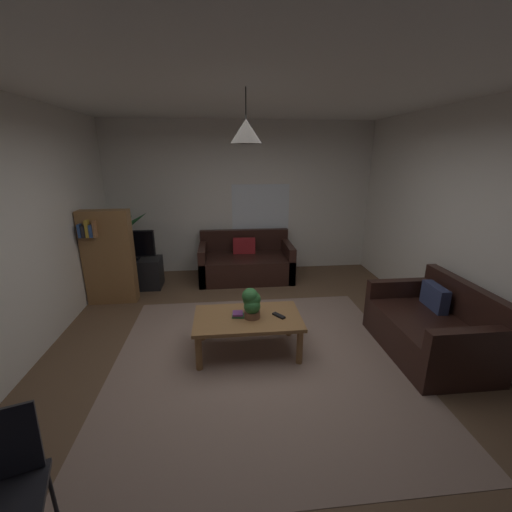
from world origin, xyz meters
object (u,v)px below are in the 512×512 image
couch_right_side (431,330)px  pendant_lamp (246,131)px  coffee_table (248,321)px  tv (130,245)px  folding_chair (2,486)px  potted_plant_on_table (251,302)px  tv_stand (134,273)px  bookshelf_corner (108,257)px  couch_under_window (246,264)px  potted_palm_corner (127,250)px  remote_on_table_0 (279,316)px  book_on_table_1 (238,313)px  book_on_table_0 (238,316)px

couch_right_side → pendant_lamp: bearing=-96.5°
couch_right_side → coffee_table: size_ratio=1.14×
tv → folding_chair: (0.32, -3.89, -0.24)m
potted_plant_on_table → tv_stand: potted_plant_on_table is taller
coffee_table → tv: bearing=130.6°
coffee_table → bookshelf_corner: size_ratio=0.84×
tv_stand → pendant_lamp: pendant_lamp is taller
couch_under_window → potted_palm_corner: bearing=174.9°
folding_chair → couch_under_window: bearing=69.3°
couch_right_side → potted_palm_corner: (-3.97, 2.72, 0.25)m
remote_on_table_0 → tv: size_ratio=0.21×
book_on_table_1 → tv: (-1.64, 2.02, 0.28)m
book_on_table_1 → tv_stand: (-1.64, 2.04, -0.22)m
bookshelf_corner → folding_chair: bearing=-81.5°
book_on_table_1 → remote_on_table_0: (0.45, -0.05, -0.03)m
couch_under_window → book_on_table_0: couch_under_window is taller
coffee_table → folding_chair: folding_chair is taller
potted_palm_corner → bookshelf_corner: bookshelf_corner is taller
remote_on_table_0 → potted_plant_on_table: bearing=-39.3°
remote_on_table_0 → folding_chair: 2.54m
tv_stand → folding_chair: (0.32, -3.91, 0.26)m
book_on_table_0 → potted_palm_corner: bearing=126.5°
folding_chair → book_on_table_0: bearing=54.6°
potted_palm_corner → couch_right_side: bearing=-34.4°
couch_under_window → remote_on_table_0: bearing=-85.2°
book_on_table_0 → couch_under_window: bearing=83.8°
tv_stand → pendant_lamp: (1.74, -2.06, 2.11)m
book_on_table_0 → tv: bearing=129.0°
remote_on_table_0 → bookshelf_corner: (-2.27, 1.56, 0.27)m
tv → potted_palm_corner: size_ratio=0.59×
coffee_table → remote_on_table_0: (0.34, -0.03, 0.07)m
potted_plant_on_table → remote_on_table_0: bearing=-3.2°
couch_under_window → tv_stand: (-1.89, -0.25, -0.02)m
remote_on_table_0 → potted_plant_on_table: 0.35m
folding_chair → coffee_table: bearing=52.4°
tv_stand → remote_on_table_0: bearing=-45.0°
book_on_table_1 → tv_stand: tv_stand is taller
coffee_table → remote_on_table_0: remote_on_table_0 is taller
pendant_lamp → coffee_table: bearing=-14.0°
couch_right_side → potted_plant_on_table: size_ratio=3.96×
book_on_table_0 → bookshelf_corner: bookshelf_corner is taller
couch_under_window → potted_plant_on_table: (-0.10, -2.32, 0.34)m
coffee_table → potted_plant_on_table: potted_plant_on_table is taller
tv → potted_palm_corner: bearing=113.1°
book_on_table_1 → potted_palm_corner: potted_palm_corner is taller
book_on_table_0 → tv_stand: (-1.64, 2.05, -0.20)m
remote_on_table_0 → potted_palm_corner: (-2.28, 2.52, 0.08)m
book_on_table_0 → bookshelf_corner: bearing=140.4°
potted_palm_corner → pendant_lamp: pendant_lamp is taller
book_on_table_0 → tv: 2.63m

